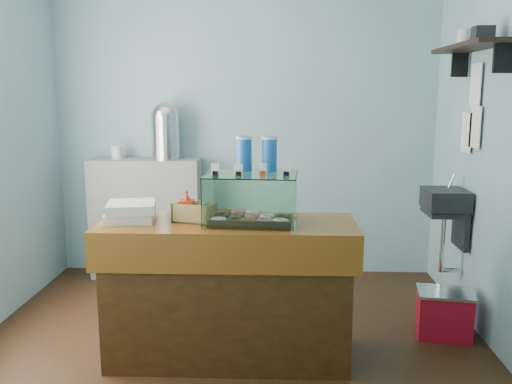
{
  "coord_description": "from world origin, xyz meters",
  "views": [
    {
      "loc": [
        0.31,
        -3.52,
        1.69
      ],
      "look_at": [
        0.17,
        -0.15,
        1.07
      ],
      "focal_mm": 38.0,
      "sensor_mm": 36.0,
      "label": 1
    }
  ],
  "objects_px": {
    "red_cooler": "(444,314)",
    "counter": "(228,290)",
    "display_case": "(252,195)",
    "coffee_urn": "(166,129)"
  },
  "relations": [
    {
      "from": "red_cooler",
      "to": "counter",
      "type": "bearing_deg",
      "value": -157.41
    },
    {
      "from": "display_case",
      "to": "coffee_urn",
      "type": "xyz_separation_m",
      "value": [
        -0.85,
        1.55,
        0.3
      ]
    },
    {
      "from": "display_case",
      "to": "coffee_urn",
      "type": "relative_size",
      "value": 1.13
    },
    {
      "from": "red_cooler",
      "to": "coffee_urn",
      "type": "bearing_deg",
      "value": 159.82
    },
    {
      "from": "counter",
      "to": "red_cooler",
      "type": "relative_size",
      "value": 3.86
    },
    {
      "from": "display_case",
      "to": "coffee_urn",
      "type": "height_order",
      "value": "coffee_urn"
    },
    {
      "from": "counter",
      "to": "red_cooler",
      "type": "xyz_separation_m",
      "value": [
        1.49,
        0.36,
        -0.29
      ]
    },
    {
      "from": "coffee_urn",
      "to": "red_cooler",
      "type": "bearing_deg",
      "value": -29.03
    },
    {
      "from": "counter",
      "to": "display_case",
      "type": "relative_size",
      "value": 2.74
    },
    {
      "from": "counter",
      "to": "red_cooler",
      "type": "bearing_deg",
      "value": 13.74
    }
  ]
}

